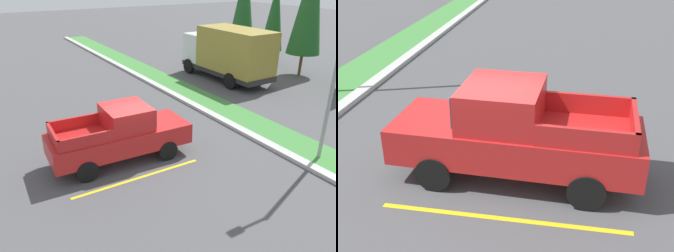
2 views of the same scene
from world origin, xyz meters
TOP-DOWN VIEW (x-y plane):
  - ground_plane at (0.00, 0.00)m, footprint 120.00×120.00m
  - parking_line_near at (-1.65, -0.65)m, footprint 0.12×4.80m
  - parking_line_far at (1.45, -0.65)m, footprint 0.12×4.80m
  - pickup_truck_main at (-0.10, -0.60)m, footprint 2.11×5.29m

SIDE VIEW (x-z plane):
  - ground_plane at x=0.00m, z-range 0.00..0.00m
  - parking_line_near at x=-1.65m, z-range 0.00..0.01m
  - parking_line_far at x=1.45m, z-range 0.00..0.01m
  - pickup_truck_main at x=-0.10m, z-range -0.01..2.09m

